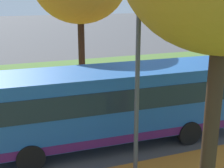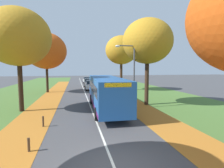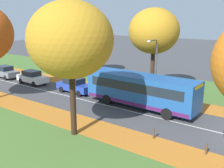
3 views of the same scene
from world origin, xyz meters
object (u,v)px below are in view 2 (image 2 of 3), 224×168
Objects in this scene: tree_right_near at (147,42)px; bollard_second at (29,145)px; streetlamp_right at (131,69)px; car_silver_fourth_in_line at (87,80)px; car_white_following at (91,85)px; tree_right_mid at (121,50)px; car_blue_lead at (96,90)px; bus at (106,91)px; car_grey_third_in_line at (88,82)px; tree_left_near at (18,37)px; tree_left_mid at (46,51)px; bollard_third at (43,121)px.

bollard_second is (-9.46, -8.60, -6.22)m from tree_right_near.
tree_right_near is 1.48× the size of streetlamp_right.
car_white_following is at bearing -90.54° from car_silver_fourth_in_line.
streetlamp_right is (-2.57, -13.17, -3.09)m from tree_right_mid.
car_silver_fourth_in_line is at bearing 90.24° from car_blue_lead.
tree_right_mid reaches higher than car_blue_lead.
car_grey_third_in_line is (-0.22, 20.69, -0.89)m from bus.
tree_left_mid reaches higher than tree_left_near.
streetlamp_right is 21.16m from car_grey_third_in_line.
bollard_second is (2.60, -8.31, -6.18)m from tree_left_near.
bollard_third is (0.04, 3.50, 0.03)m from bollard_second.
car_grey_third_in_line is at bearing 47.60° from tree_left_mid.
car_grey_third_in_line is (6.91, 7.57, -5.66)m from tree_left_mid.
car_blue_lead is (7.16, -5.02, -5.66)m from tree_left_mid.
car_silver_fourth_in_line is (-0.08, 19.03, 0.00)m from car_blue_lead.
car_grey_third_in_line is at bearing 79.18° from bollard_third.
car_silver_fourth_in_line is (-2.36, 27.24, -2.92)m from streetlamp_right.
bollard_third is 25.02m from car_grey_third_in_line.
bus is at bearing 38.33° from bollard_third.
tree_right_near is 2.09× the size of car_blue_lead.
car_silver_fourth_in_line is (4.91, 34.51, 0.48)m from bollard_second.
bus is (7.13, -13.12, -4.77)m from tree_left_mid.
bus is (7.55, -0.93, -4.80)m from tree_left_near.
tree_left_near is 2.12× the size of car_blue_lead.
tree_left_near is 12.64× the size of bollard_third.
tree_right_mid is 0.89× the size of bus.
tree_right_near reaches higher than bollard_third.
tree_right_near is 12.37m from bollard_third.
car_silver_fourth_in_line is at bearing 81.08° from bollard_third.
car_blue_lead is (-4.47, 6.88, -5.74)m from tree_right_near.
tree_left_near is 2.13× the size of car_silver_fourth_in_line.
tree_left_mid is at bearing -164.37° from car_white_following.
tree_left_mid reaches higher than bollard_second.
car_blue_lead is at bearing -134.42° from tree_right_mid.
car_blue_lead is at bearing 43.43° from tree_left_near.
bollard_third is 0.12× the size of streetlamp_right.
bus is at bearing 177.21° from streetlamp_right.
bollard_third is (2.21, -17.00, -6.11)m from tree_left_mid.
bus is 2.46× the size of car_white_following.
tree_right_mid is at bearing 44.29° from tree_left_near.
tree_left_mid reaches higher than bollard_third.
tree_right_near is at bearing 31.25° from streetlamp_right.
tree_right_mid is 1.54× the size of streetlamp_right.
tree_left_near is at bearing 173.01° from bus.
car_blue_lead is at bearing 105.55° from streetlamp_right.
streetlamp_right is at bearing -54.48° from tree_left_mid.
bollard_third is at bearing -98.92° from car_silver_fourth_in_line.
tree_left_near is 8.24m from bollard_third.
bus is 2.47× the size of car_silver_fourth_in_line.
tree_left_near is at bearing 173.99° from streetlamp_right.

